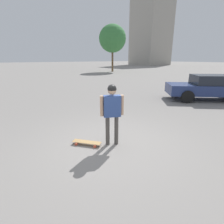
# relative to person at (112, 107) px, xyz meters

# --- Properties ---
(ground_plane) EXTENTS (220.00, 220.00, 0.00)m
(ground_plane) POSITION_rel_person_xyz_m (0.00, 0.00, -1.07)
(ground_plane) COLOR gray
(person) EXTENTS (0.58, 0.37, 1.67)m
(person) POSITION_rel_person_xyz_m (0.00, 0.00, 0.00)
(person) COLOR #4C4742
(person) RESTS_ON ground_plane
(skateboard) EXTENTS (0.66, 0.74, 0.09)m
(skateboard) POSITION_rel_person_xyz_m (-0.59, 0.37, -1.00)
(skateboard) COLOR tan
(skateboard) RESTS_ON ground_plane
(car_parked_near) EXTENTS (4.55, 4.24, 1.41)m
(car_parked_near) POSITION_rel_person_xyz_m (7.67, 1.18, -0.33)
(car_parked_near) COLOR navy
(car_parked_near) RESTS_ON ground_plane
(building_block_distant) EXTENTS (10.80, 10.58, 22.84)m
(building_block_distant) POSITION_rel_person_xyz_m (46.64, 41.59, 10.35)
(building_block_distant) COLOR #9E998E
(building_block_distant) RESTS_ON ground_plane
(tree_distant) EXTENTS (4.60, 4.60, 7.80)m
(tree_distant) POSITION_rel_person_xyz_m (16.27, 22.36, 4.41)
(tree_distant) COLOR brown
(tree_distant) RESTS_ON ground_plane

